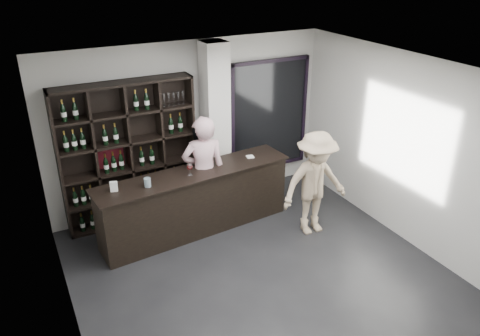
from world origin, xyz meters
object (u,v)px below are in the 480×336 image
tasting_counter (196,201)px  taster_black (200,168)px  taster_pink (204,173)px  wine_shelf (129,155)px  customer (315,184)px

tasting_counter → taster_black: 0.78m
taster_black → taster_pink: bearing=75.0°
wine_shelf → taster_black: (1.15, -0.17, -0.42)m
taster_pink → customer: size_ratio=1.10×
tasting_counter → taster_pink: 0.48m
wine_shelf → customer: 3.02m
wine_shelf → taster_pink: size_ratio=1.26×
tasting_counter → customer: bearing=-33.3°
tasting_counter → taster_pink: bearing=21.4°
tasting_counter → taster_black: taster_black is taller
customer → taster_pink: bearing=149.4°
tasting_counter → taster_pink: taster_pink is taller
wine_shelf → taster_black: size_ratio=1.53×
wine_shelf → taster_pink: 1.25m
tasting_counter → customer: customer is taller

